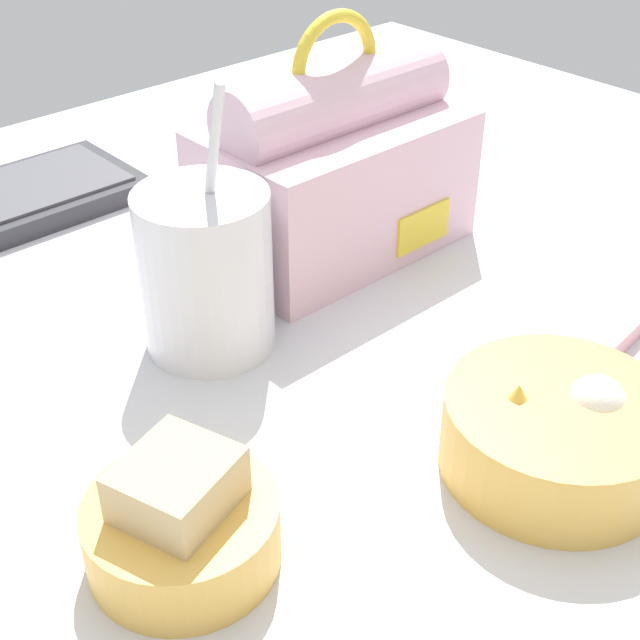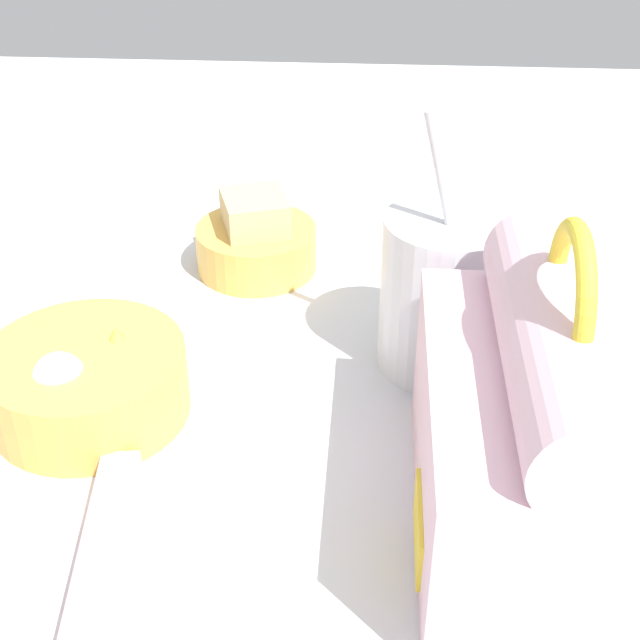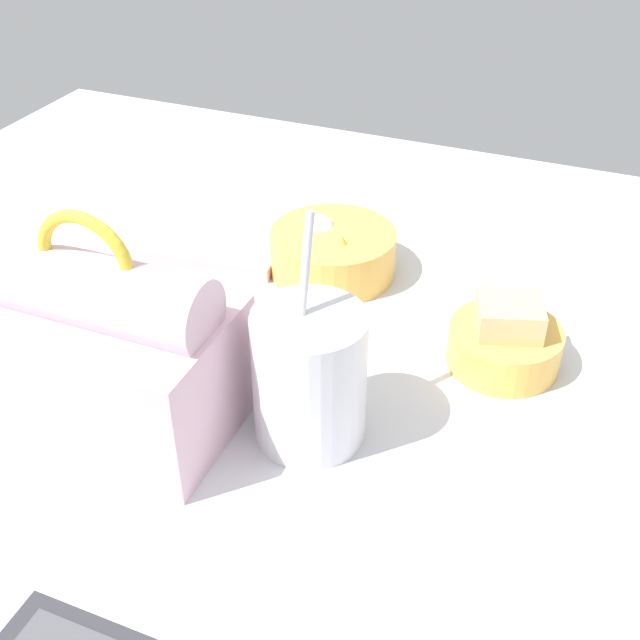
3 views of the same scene
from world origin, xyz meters
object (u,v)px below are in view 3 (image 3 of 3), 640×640
object	(u,v)px
soup_cup	(309,375)
bento_bowl_snacks	(333,251)
bento_bowl_sandwich	(505,341)
chopstick_case	(178,257)
lunch_bag	(104,350)

from	to	relation	value
soup_cup	bento_bowl_snacks	size ratio (longest dim) A/B	1.45
soup_cup	bento_bowl_snacks	bearing A→B (deg)	-72.82
bento_bowl_snacks	bento_bowl_sandwich	bearing A→B (deg)	156.63
soup_cup	chopstick_case	size ratio (longest dim) A/B	0.89
lunch_bag	soup_cup	bearing A→B (deg)	-164.45
lunch_bag	chopstick_case	xyz separation A→B (cm)	(7.85, -23.71, -6.28)
soup_cup	bento_bowl_sandwich	distance (cm)	20.27
lunch_bag	chopstick_case	bearing A→B (deg)	-71.69
bento_bowl_sandwich	lunch_bag	bearing A→B (deg)	34.10
soup_cup	chopstick_case	xyz separation A→B (cm)	(23.98, -19.22, -5.31)
lunch_bag	soup_cup	xyz separation A→B (cm)	(-16.13, -4.49, -0.97)
lunch_bag	soup_cup	size ratio (longest dim) A/B	1.07
lunch_bag	chopstick_case	world-z (taller)	lunch_bag
bento_bowl_sandwich	chopstick_case	xyz separation A→B (cm)	(36.91, -4.03, -1.74)
soup_cup	chopstick_case	world-z (taller)	soup_cup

